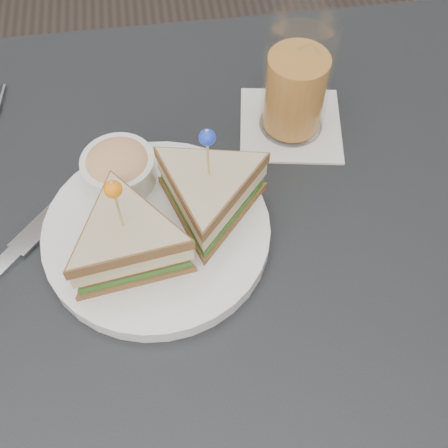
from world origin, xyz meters
TOP-DOWN VIEW (x-y plane):
  - ground_plane at (0.00, 0.00)m, footprint 3.50×3.50m
  - table at (0.00, 0.00)m, footprint 0.80×0.80m
  - plate_meal at (-0.05, 0.04)m, footprint 0.32×0.32m
  - cutlery_knife at (-0.20, 0.04)m, footprint 0.18×0.20m
  - drink_set at (0.12, 0.18)m, footprint 0.14×0.14m

SIDE VIEW (x-z plane):
  - ground_plane at x=0.00m, z-range 0.00..0.00m
  - table at x=0.00m, z-range 0.30..1.05m
  - cutlery_knife at x=-0.20m, z-range 0.75..0.76m
  - plate_meal at x=-0.05m, z-range 0.72..0.86m
  - drink_set at x=0.12m, z-range 0.74..0.90m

